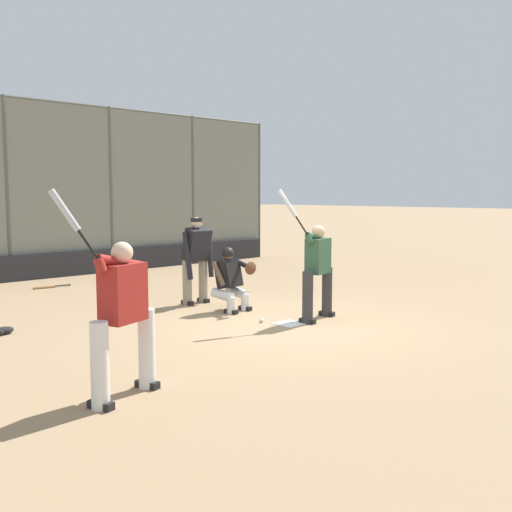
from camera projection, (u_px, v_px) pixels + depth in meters
name	position (u px, v px, depth m)	size (l,w,h in m)	color
ground_plane	(289.00, 324.00, 9.94)	(160.00, 160.00, 0.00)	#9E7F5B
home_plate_marker	(289.00, 324.00, 9.94)	(0.43, 0.43, 0.01)	white
backstop_fence	(62.00, 186.00, 15.56)	(14.34, 0.08, 4.53)	#515651
padding_wall	(66.00, 264.00, 15.70)	(13.97, 0.18, 0.63)	#28282D
batter_at_plate	(317.00, 268.00, 10.20)	(1.13, 0.58, 2.24)	#333333
catcher_behind_plate	(231.00, 278.00, 10.98)	(0.66, 0.76, 1.18)	silver
umpire_home	(196.00, 258.00, 11.69)	(0.69, 0.41, 1.70)	gray
batter_on_deck	(123.00, 314.00, 6.25)	(1.14, 0.54, 2.21)	silver
spare_bat_near_backstop	(47.00, 287.00, 13.71)	(0.85, 0.18, 0.07)	black
fielding_glove_on_dirt	(3.00, 331.00, 9.21)	(0.32, 0.24, 0.11)	black
baseball_loose	(262.00, 320.00, 10.05)	(0.07, 0.07, 0.07)	white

